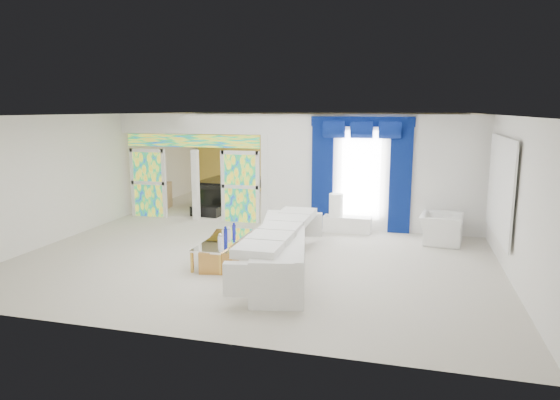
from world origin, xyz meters
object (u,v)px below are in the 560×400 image
(armchair, at_px, (441,229))
(console_table, at_px, (347,224))
(white_sofa, at_px, (282,250))
(grand_piano, at_px, (225,193))
(coffee_table, at_px, (224,250))

(armchair, bearing_deg, console_table, 86.09)
(console_table, distance_m, armchair, 2.33)
(white_sofa, height_order, grand_piano, grand_piano)
(coffee_table, height_order, grand_piano, grand_piano)
(white_sofa, relative_size, grand_piano, 2.36)
(coffee_table, xyz_separation_m, grand_piano, (-2.09, 5.49, 0.22))
(coffee_table, distance_m, console_table, 3.78)
(coffee_table, bearing_deg, armchair, 29.99)
(white_sofa, xyz_separation_m, grand_piano, (-3.44, 5.79, 0.05))
(white_sofa, height_order, coffee_table, white_sofa)
(white_sofa, height_order, console_table, white_sofa)
(white_sofa, relative_size, coffee_table, 2.10)
(grand_piano, bearing_deg, white_sofa, -54.30)
(white_sofa, distance_m, console_table, 3.48)
(coffee_table, bearing_deg, console_table, 54.21)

